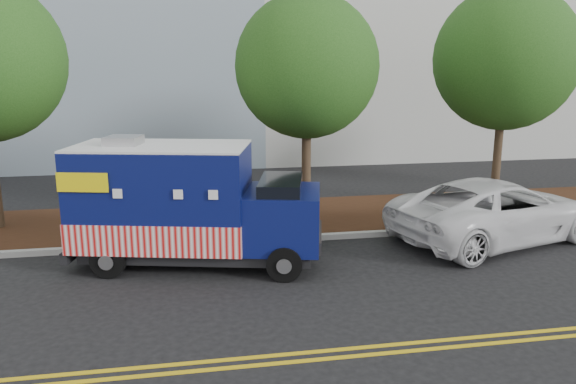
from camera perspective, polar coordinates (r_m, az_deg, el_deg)
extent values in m
plane|color=black|center=(13.53, -3.62, -7.09)|extent=(120.00, 120.00, 0.00)
cube|color=#9E9E99|center=(14.82, -4.25, -4.98)|extent=(120.00, 0.18, 0.15)
cube|color=#311A0D|center=(16.82, -5.00, -2.80)|extent=(120.00, 4.00, 0.15)
cube|color=gold|center=(9.51, -0.40, -16.19)|extent=(120.00, 0.10, 0.01)
cube|color=gold|center=(9.29, -0.13, -16.93)|extent=(120.00, 0.10, 0.01)
cylinder|color=#38281C|center=(15.93, 1.86, 2.65)|extent=(0.26, 0.26, 3.56)
sphere|color=#1D4A14|center=(15.67, 1.94, 12.65)|extent=(3.94, 3.94, 3.94)
cylinder|color=#38281C|center=(19.03, 20.51, 3.70)|extent=(0.26, 0.26, 3.67)
sphere|color=#1D4A14|center=(18.82, 21.23, 12.52)|extent=(4.37, 4.37, 4.37)
cube|color=#473828|center=(14.61, -9.35, -0.79)|extent=(0.06, 0.06, 2.40)
cube|color=black|center=(13.40, -8.89, -5.66)|extent=(5.46, 2.91, 0.26)
cube|color=#0B124F|center=(13.25, -12.62, -0.28)|extent=(4.28, 2.97, 2.23)
cube|color=red|center=(13.45, -12.45, -3.55)|extent=(4.33, 3.04, 0.70)
cube|color=white|center=(13.04, -12.86, 4.56)|extent=(4.28, 2.97, 0.06)
cube|color=#B7B7BA|center=(13.28, -16.37, 5.03)|extent=(0.89, 0.89, 0.20)
cube|color=#0B124F|center=(12.91, -0.52, -2.65)|extent=(2.08, 2.33, 1.30)
cube|color=black|center=(12.75, -0.73, 0.04)|extent=(1.32, 1.97, 0.60)
cube|color=black|center=(13.00, 3.25, -4.55)|extent=(0.50, 1.82, 0.28)
cube|color=black|center=(14.24, -20.14, -5.07)|extent=(0.64, 2.07, 0.26)
cube|color=#B7B7BA|center=(13.90, -20.45, 0.02)|extent=(0.42, 1.63, 1.76)
cube|color=#B7B7BA|center=(14.21, -10.36, 0.91)|extent=(1.63, 0.42, 1.02)
cube|color=yellow|center=(12.59, -20.19, 0.92)|extent=(1.09, 0.28, 0.42)
cube|color=yellow|center=(14.60, -16.82, 2.74)|extent=(1.09, 0.28, 0.42)
cylinder|color=black|center=(12.24, -0.36, -7.33)|extent=(0.82, 0.43, 0.78)
cylinder|color=black|center=(14.03, 0.12, -4.64)|extent=(0.82, 0.43, 0.78)
cylinder|color=black|center=(13.06, -17.80, -6.65)|extent=(0.82, 0.43, 0.78)
cylinder|color=black|center=(14.75, -15.21, -4.22)|extent=(0.82, 0.43, 0.78)
imported|color=silver|center=(15.87, 20.46, -1.74)|extent=(6.49, 4.35, 1.65)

